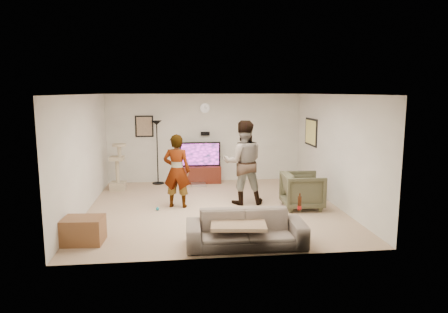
{
  "coord_description": "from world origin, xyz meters",
  "views": [
    {
      "loc": [
        -0.77,
        -8.61,
        2.56
      ],
      "look_at": [
        0.25,
        0.2,
        1.12
      ],
      "focal_mm": 32.1,
      "sensor_mm": 36.0,
      "label": 1
    }
  ],
  "objects": [
    {
      "name": "toy_ball",
      "position": [
        -1.24,
        -0.09,
        0.04
      ],
      "size": [
        0.07,
        0.07,
        0.07
      ],
      "primitive_type": "sphere",
      "color": "teal",
      "rests_on": "floor"
    },
    {
      "name": "tv",
      "position": [
        -0.16,
        2.5,
        0.82
      ],
      "size": [
        1.15,
        0.08,
        0.68
      ],
      "primitive_type": "cube",
      "color": "black",
      "rests_on": "tv_stand"
    },
    {
      "name": "person_right",
      "position": [
        0.7,
        0.28,
        0.96
      ],
      "size": [
        0.95,
        0.75,
        1.92
      ],
      "primitive_type": "imported",
      "rotation": [
        0.0,
        0.0,
        3.12
      ],
      "color": "#344787",
      "rests_on": "floor"
    },
    {
      "name": "wall_back",
      "position": [
        0.0,
        2.75,
        1.25
      ],
      "size": [
        5.5,
        0.04,
        2.5
      ],
      "primitive_type": "cube",
      "color": "beige",
      "rests_on": "floor"
    },
    {
      "name": "tv_screen",
      "position": [
        -0.16,
        2.46,
        0.82
      ],
      "size": [
        1.05,
        0.01,
        0.6
      ],
      "primitive_type": "cube",
      "color": "#F82FE3",
      "rests_on": "tv"
    },
    {
      "name": "beer_bottle",
      "position": [
        1.24,
        -2.3,
        0.7
      ],
      "size": [
        0.06,
        0.06,
        0.25
      ],
      "primitive_type": "cylinder",
      "color": "#391605",
      "rests_on": "sofa"
    },
    {
      "name": "wall_right",
      "position": [
        2.75,
        0.0,
        1.25
      ],
      "size": [
        0.04,
        5.5,
        2.5
      ],
      "primitive_type": "cube",
      "color": "beige",
      "rests_on": "floor"
    },
    {
      "name": "cat_tree",
      "position": [
        -2.37,
        1.94,
        0.61
      ],
      "size": [
        0.4,
        0.4,
        1.23
      ],
      "primitive_type": "cube",
      "rotation": [
        0.0,
        0.0,
        -0.02
      ],
      "color": "tan",
      "rests_on": "floor"
    },
    {
      "name": "floor_lamp",
      "position": [
        -1.35,
        2.51,
        0.88
      ],
      "size": [
        0.32,
        0.32,
        1.76
      ],
      "primitive_type": "cylinder",
      "color": "black",
      "rests_on": "floor"
    },
    {
      "name": "sofa",
      "position": [
        0.33,
        -2.3,
        0.29
      ],
      "size": [
        2.0,
        0.83,
        0.58
      ],
      "primitive_type": "imported",
      "rotation": [
        0.0,
        0.0,
        -0.03
      ],
      "color": "#72665D",
      "rests_on": "floor"
    },
    {
      "name": "armchair",
      "position": [
        1.95,
        -0.25,
        0.39
      ],
      "size": [
        0.9,
        0.88,
        0.79
      ],
      "primitive_type": "imported",
      "rotation": [
        0.0,
        0.0,
        1.53
      ],
      "color": "#44432F",
      "rests_on": "floor"
    },
    {
      "name": "side_table",
      "position": [
        -2.4,
        -1.86,
        0.22
      ],
      "size": [
        0.7,
        0.55,
        0.45
      ],
      "primitive_type": "cube",
      "rotation": [
        0.0,
        0.0,
        -0.07
      ],
      "color": "brown",
      "rests_on": "floor"
    },
    {
      "name": "picture_back",
      "position": [
        -1.7,
        2.73,
        1.6
      ],
      "size": [
        0.42,
        0.03,
        0.52
      ],
      "primitive_type": "cube",
      "color": "#87715A",
      "rests_on": "wall_back"
    },
    {
      "name": "floor",
      "position": [
        0.0,
        0.0,
        -0.01
      ],
      "size": [
        5.5,
        5.5,
        0.02
      ],
      "primitive_type": "cube",
      "color": "tan",
      "rests_on": "ground"
    },
    {
      "name": "tv_stand",
      "position": [
        -0.16,
        2.5,
        0.24
      ],
      "size": [
        1.16,
        0.45,
        0.48
      ],
      "primitive_type": "cube",
      "color": "#45180F",
      "rests_on": "floor"
    },
    {
      "name": "person_left",
      "position": [
        -0.81,
        0.15,
        0.82
      ],
      "size": [
        0.67,
        0.5,
        1.64
      ],
      "primitive_type": "imported",
      "rotation": [
        0.0,
        0.0,
        2.94
      ],
      "color": "gray",
      "rests_on": "floor"
    },
    {
      "name": "throw_blanket",
      "position": [
        0.2,
        -2.3,
        0.39
      ],
      "size": [
        0.98,
        0.8,
        0.06
      ],
      "primitive_type": "cube",
      "rotation": [
        0.0,
        0.0,
        -0.12
      ],
      "color": "tan",
      "rests_on": "sofa"
    },
    {
      "name": "ceiling",
      "position": [
        0.0,
        0.0,
        2.51
      ],
      "size": [
        5.5,
        5.5,
        0.02
      ],
      "primitive_type": "cube",
      "color": "white",
      "rests_on": "wall_back"
    },
    {
      "name": "wall_clock",
      "position": [
        0.0,
        2.72,
        2.1
      ],
      "size": [
        0.26,
        0.04,
        0.26
      ],
      "primitive_type": "cylinder",
      "rotation": [
        1.57,
        0.0,
        0.0
      ],
      "color": "silver",
      "rests_on": "wall_back"
    },
    {
      "name": "wall_left",
      "position": [
        -2.75,
        0.0,
        1.25
      ],
      "size": [
        0.04,
        5.5,
        2.5
      ],
      "primitive_type": "cube",
      "color": "beige",
      "rests_on": "floor"
    },
    {
      "name": "picture_right",
      "position": [
        2.73,
        1.6,
        1.5
      ],
      "size": [
        0.03,
        0.78,
        0.62
      ],
      "primitive_type": "cube",
      "color": "#FCEE79",
      "rests_on": "wall_right"
    },
    {
      "name": "console_box",
      "position": [
        -0.23,
        2.11,
        0.04
      ],
      "size": [
        0.4,
        0.3,
        0.07
      ],
      "primitive_type": "cube",
      "color": "#B3B3B8",
      "rests_on": "floor"
    },
    {
      "name": "wall_front",
      "position": [
        0.0,
        -2.75,
        1.25
      ],
      "size": [
        5.5,
        0.04,
        2.5
      ],
      "primitive_type": "cube",
      "color": "beige",
      "rests_on": "floor"
    },
    {
      "name": "wall_speaker",
      "position": [
        0.0,
        2.69,
        1.38
      ],
      "size": [
        0.25,
        0.1,
        0.1
      ],
      "primitive_type": "cube",
      "color": "black",
      "rests_on": "wall_back"
    }
  ]
}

